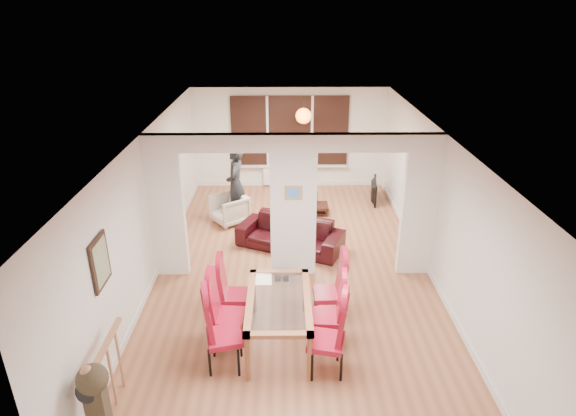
{
  "coord_description": "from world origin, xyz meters",
  "views": [
    {
      "loc": [
        -0.17,
        -7.67,
        4.62
      ],
      "look_at": [
        -0.09,
        0.6,
        1.02
      ],
      "focal_mm": 30.0,
      "sensor_mm": 36.0,
      "label": 1
    }
  ],
  "objects_px": {
    "dining_chair_ra": "(326,336)",
    "television": "(371,190)",
    "coffee_table": "(307,209)",
    "armchair": "(229,209)",
    "dining_chair_la": "(224,331)",
    "bottle": "(316,198)",
    "sofa": "(290,234)",
    "person": "(236,184)",
    "dining_chair_lc": "(234,291)",
    "dining_chair_rc": "(328,289)",
    "dining_chair_rb": "(328,312)",
    "dining_chair_lb": "(228,312)",
    "dining_table": "(279,321)",
    "bowl": "(305,206)"
  },
  "relations": [
    {
      "from": "television",
      "to": "bowl",
      "type": "bearing_deg",
      "value": 125.83
    },
    {
      "from": "person",
      "to": "dining_chair_la",
      "type": "bearing_deg",
      "value": 9.29
    },
    {
      "from": "dining_chair_rc",
      "to": "sofa",
      "type": "bearing_deg",
      "value": 100.89
    },
    {
      "from": "sofa",
      "to": "person",
      "type": "xyz_separation_m",
      "value": [
        -1.18,
        1.34,
        0.56
      ]
    },
    {
      "from": "coffee_table",
      "to": "armchair",
      "type": "bearing_deg",
      "value": -165.37
    },
    {
      "from": "dining_chair_ra",
      "to": "armchair",
      "type": "bearing_deg",
      "value": 123.29
    },
    {
      "from": "armchair",
      "to": "television",
      "type": "bearing_deg",
      "value": 73.73
    },
    {
      "from": "sofa",
      "to": "dining_chair_lb",
      "type": "bearing_deg",
      "value": -83.39
    },
    {
      "from": "dining_table",
      "to": "dining_chair_la",
      "type": "height_order",
      "value": "dining_chair_la"
    },
    {
      "from": "sofa",
      "to": "person",
      "type": "relative_size",
      "value": 1.21
    },
    {
      "from": "dining_chair_lc",
      "to": "dining_chair_ra",
      "type": "height_order",
      "value": "dining_chair_ra"
    },
    {
      "from": "dining_chair_ra",
      "to": "sofa",
      "type": "xyz_separation_m",
      "value": [
        -0.42,
        3.52,
        -0.27
      ]
    },
    {
      "from": "sofa",
      "to": "armchair",
      "type": "bearing_deg",
      "value": 161.75
    },
    {
      "from": "sofa",
      "to": "bottle",
      "type": "distance_m",
      "value": 1.85
    },
    {
      "from": "dining_chair_lc",
      "to": "person",
      "type": "height_order",
      "value": "person"
    },
    {
      "from": "dining_chair_rb",
      "to": "coffee_table",
      "type": "distance_m",
      "value": 4.66
    },
    {
      "from": "dining_chair_ra",
      "to": "dining_chair_rc",
      "type": "relative_size",
      "value": 1.03
    },
    {
      "from": "coffee_table",
      "to": "bottle",
      "type": "relative_size",
      "value": 3.28
    },
    {
      "from": "dining_chair_la",
      "to": "bottle",
      "type": "height_order",
      "value": "dining_chair_la"
    },
    {
      "from": "bowl",
      "to": "person",
      "type": "bearing_deg",
      "value": -171.47
    },
    {
      "from": "dining_chair_lc",
      "to": "bottle",
      "type": "bearing_deg",
      "value": 71.17
    },
    {
      "from": "dining_chair_rc",
      "to": "television",
      "type": "distance_m",
      "value": 5.06
    },
    {
      "from": "armchair",
      "to": "television",
      "type": "distance_m",
      "value": 3.59
    },
    {
      "from": "armchair",
      "to": "person",
      "type": "relative_size",
      "value": 0.41
    },
    {
      "from": "dining_chair_rc",
      "to": "bottle",
      "type": "distance_m",
      "value": 4.13
    },
    {
      "from": "sofa",
      "to": "coffee_table",
      "type": "distance_m",
      "value": 1.74
    },
    {
      "from": "dining_chair_ra",
      "to": "bowl",
      "type": "height_order",
      "value": "dining_chair_ra"
    },
    {
      "from": "dining_chair_rc",
      "to": "person",
      "type": "bearing_deg",
      "value": 112.84
    },
    {
      "from": "dining_chair_lc",
      "to": "television",
      "type": "bearing_deg",
      "value": 60.08
    },
    {
      "from": "dining_table",
      "to": "dining_chair_lb",
      "type": "bearing_deg",
      "value": -177.4
    },
    {
      "from": "dining_table",
      "to": "person",
      "type": "bearing_deg",
      "value": 102.94
    },
    {
      "from": "dining_table",
      "to": "dining_chair_rc",
      "type": "distance_m",
      "value": 0.94
    },
    {
      "from": "dining_chair_rc",
      "to": "dining_chair_ra",
      "type": "bearing_deg",
      "value": -98.6
    },
    {
      "from": "person",
      "to": "dining_table",
      "type": "bearing_deg",
      "value": 19.08
    },
    {
      "from": "dining_chair_ra",
      "to": "television",
      "type": "relative_size",
      "value": 1.23
    },
    {
      "from": "dining_chair_rb",
      "to": "armchair",
      "type": "bearing_deg",
      "value": 118.03
    },
    {
      "from": "dining_chair_rb",
      "to": "coffee_table",
      "type": "xyz_separation_m",
      "value": [
        -0.06,
        4.64,
        -0.44
      ]
    },
    {
      "from": "dining_chair_lc",
      "to": "person",
      "type": "distance_m",
      "value": 3.74
    },
    {
      "from": "dining_chair_rb",
      "to": "sofa",
      "type": "height_order",
      "value": "dining_chair_rb"
    },
    {
      "from": "dining_chair_ra",
      "to": "television",
      "type": "xyz_separation_m",
      "value": [
        1.62,
        5.96,
        -0.31
      ]
    },
    {
      "from": "dining_chair_lb",
      "to": "dining_chair_lc",
      "type": "bearing_deg",
      "value": 90.46
    },
    {
      "from": "sofa",
      "to": "bottle",
      "type": "bearing_deg",
      "value": 94.15
    },
    {
      "from": "sofa",
      "to": "person",
      "type": "height_order",
      "value": "person"
    },
    {
      "from": "dining_chair_rc",
      "to": "dining_chair_lb",
      "type": "bearing_deg",
      "value": -160.94
    },
    {
      "from": "person",
      "to": "bottle",
      "type": "bearing_deg",
      "value": 108.57
    },
    {
      "from": "sofa",
      "to": "television",
      "type": "height_order",
      "value": "sofa"
    },
    {
      "from": "person",
      "to": "coffee_table",
      "type": "xyz_separation_m",
      "value": [
        1.61,
        0.34,
        -0.76
      ]
    },
    {
      "from": "dining_chair_la",
      "to": "person",
      "type": "distance_m",
      "value": 4.77
    },
    {
      "from": "television",
      "to": "dining_chair_la",
      "type": "bearing_deg",
      "value": 161.52
    },
    {
      "from": "sofa",
      "to": "television",
      "type": "distance_m",
      "value": 3.18
    }
  ]
}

